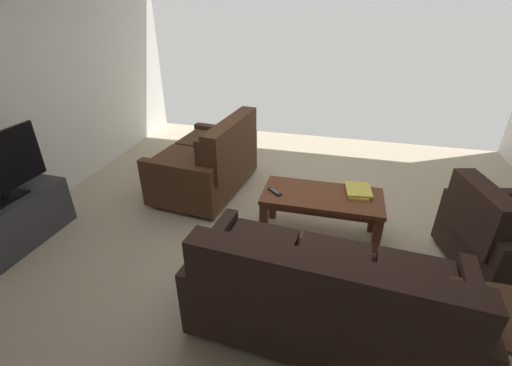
# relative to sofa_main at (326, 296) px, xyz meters

# --- Properties ---
(ground_plane) EXTENTS (5.56, 5.87, 0.01)m
(ground_plane) POSITION_rel_sofa_main_xyz_m (0.41, -0.96, -0.37)
(ground_plane) COLOR #B7A88E
(wall_right) EXTENTS (0.12, 5.87, 2.53)m
(wall_right) POSITION_rel_sofa_main_xyz_m (3.18, -0.96, 0.90)
(wall_right) COLOR white
(wall_right) RESTS_ON ground
(sofa_main) EXTENTS (1.87, 0.99, 0.88)m
(sofa_main) POSITION_rel_sofa_main_xyz_m (0.00, 0.00, 0.00)
(sofa_main) COLOR black
(sofa_main) RESTS_ON ground
(loveseat_near) EXTENTS (1.01, 1.39, 0.91)m
(loveseat_near) POSITION_rel_sofa_main_xyz_m (1.47, -1.77, 0.01)
(loveseat_near) COLOR black
(loveseat_near) RESTS_ON ground
(coffee_table) EXTENTS (1.10, 0.52, 0.47)m
(coffee_table) POSITION_rel_sofa_main_xyz_m (0.12, -1.14, 0.03)
(coffee_table) COLOR brown
(coffee_table) RESTS_ON ground
(end_table) EXTENTS (0.51, 0.51, 0.53)m
(end_table) POSITION_rel_sofa_main_xyz_m (-1.01, 0.05, 0.08)
(end_table) COLOR #472D1C
(end_table) RESTS_ON ground
(tv_stand) EXTENTS (0.43, 0.99, 0.48)m
(tv_stand) POSITION_rel_sofa_main_xyz_m (2.86, -0.36, -0.13)
(tv_stand) COLOR #38383D
(tv_stand) RESTS_ON ground
(armchair_side) EXTENTS (0.99, 1.04, 0.82)m
(armchair_side) POSITION_rel_sofa_main_xyz_m (-1.37, -1.01, -0.02)
(armchair_side) COLOR black
(armchair_side) RESTS_ON ground
(book_stack) EXTENTS (0.26, 0.31, 0.04)m
(book_stack) POSITION_rel_sofa_main_xyz_m (-0.19, -1.25, 0.13)
(book_stack) COLOR #E0CC4C
(book_stack) RESTS_ON coffee_table
(tv_remote) EXTENTS (0.15, 0.14, 0.02)m
(tv_remote) POSITION_rel_sofa_main_xyz_m (0.56, -1.07, 0.12)
(tv_remote) COLOR black
(tv_remote) RESTS_ON coffee_table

